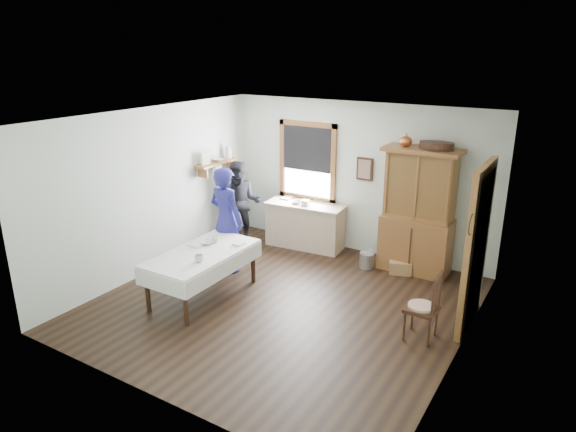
% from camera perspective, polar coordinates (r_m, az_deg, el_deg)
% --- Properties ---
extents(room, '(5.01, 5.01, 2.70)m').
position_cam_1_polar(room, '(7.10, -0.60, -0.06)').
color(room, black).
rests_on(room, ground).
extents(window, '(1.18, 0.07, 1.48)m').
position_cam_1_polar(window, '(9.57, 2.17, 6.49)').
color(window, white).
rests_on(window, room).
extents(doorway, '(0.09, 1.14, 2.22)m').
position_cam_1_polar(doorway, '(7.09, 20.37, -2.93)').
color(doorway, '#493E34').
rests_on(doorway, room).
extents(wall_shelf, '(0.24, 1.00, 0.44)m').
position_cam_1_polar(wall_shelf, '(9.59, -7.78, 6.05)').
color(wall_shelf, brown).
rests_on(wall_shelf, room).
extents(framed_picture, '(0.30, 0.04, 0.40)m').
position_cam_1_polar(framed_picture, '(9.09, 8.50, 5.18)').
color(framed_picture, '#371E13').
rests_on(framed_picture, room).
extents(rug_beater, '(0.01, 0.27, 0.27)m').
position_cam_1_polar(rug_beater, '(6.39, 19.84, 0.17)').
color(rug_beater, black).
rests_on(rug_beater, room).
extents(work_counter, '(1.50, 0.68, 0.84)m').
position_cam_1_polar(work_counter, '(9.55, 1.90, -1.05)').
color(work_counter, '#C9AC8B').
rests_on(work_counter, room).
extents(china_hutch, '(1.23, 0.59, 2.08)m').
position_cam_1_polar(china_hutch, '(8.59, 14.24, 0.49)').
color(china_hutch, brown).
rests_on(china_hutch, room).
extents(dining_table, '(0.95, 1.79, 0.72)m').
position_cam_1_polar(dining_table, '(7.81, -9.41, -6.39)').
color(dining_table, silver).
rests_on(dining_table, room).
extents(spindle_chair, '(0.44, 0.44, 0.93)m').
position_cam_1_polar(spindle_chair, '(6.82, 14.67, -9.61)').
color(spindle_chair, '#371E13').
rests_on(spindle_chair, room).
extents(pail, '(0.28, 0.28, 0.26)m').
position_cam_1_polar(pail, '(8.85, 8.75, -4.87)').
color(pail, '#979A9F').
rests_on(pail, room).
extents(wicker_basket, '(0.43, 0.36, 0.21)m').
position_cam_1_polar(wicker_basket, '(8.76, 12.37, -5.56)').
color(wicker_basket, '#9E7047').
rests_on(wicker_basket, room).
extents(woman_blue, '(0.64, 0.46, 1.65)m').
position_cam_1_polar(woman_blue, '(8.49, -6.87, -0.82)').
color(woman_blue, navy).
rests_on(woman_blue, room).
extents(figure_dark, '(0.89, 0.82, 1.46)m').
position_cam_1_polar(figure_dark, '(9.71, -5.24, 1.13)').
color(figure_dark, black).
rests_on(figure_dark, room).
extents(table_cup_a, '(0.14, 0.14, 0.10)m').
position_cam_1_polar(table_cup_a, '(7.32, -9.86, -4.66)').
color(table_cup_a, silver).
rests_on(table_cup_a, dining_table).
extents(table_cup_b, '(0.12, 0.12, 0.10)m').
position_cam_1_polar(table_cup_b, '(7.99, -8.07, -2.57)').
color(table_cup_b, silver).
rests_on(table_cup_b, dining_table).
extents(table_bowl, '(0.23, 0.23, 0.06)m').
position_cam_1_polar(table_bowl, '(7.94, -8.95, -2.91)').
color(table_bowl, silver).
rests_on(table_bowl, dining_table).
extents(counter_book, '(0.17, 0.22, 0.02)m').
position_cam_1_polar(counter_book, '(9.81, -0.56, 2.12)').
color(counter_book, '#7E6754').
rests_on(counter_book, work_counter).
extents(counter_bowl, '(0.24, 0.24, 0.06)m').
position_cam_1_polar(counter_bowl, '(9.43, 0.95, 1.55)').
color(counter_bowl, silver).
rests_on(counter_bowl, work_counter).
extents(shelf_bowl, '(0.22, 0.22, 0.05)m').
position_cam_1_polar(shelf_bowl, '(9.60, -7.74, 6.21)').
color(shelf_bowl, silver).
rests_on(shelf_bowl, wall_shelf).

